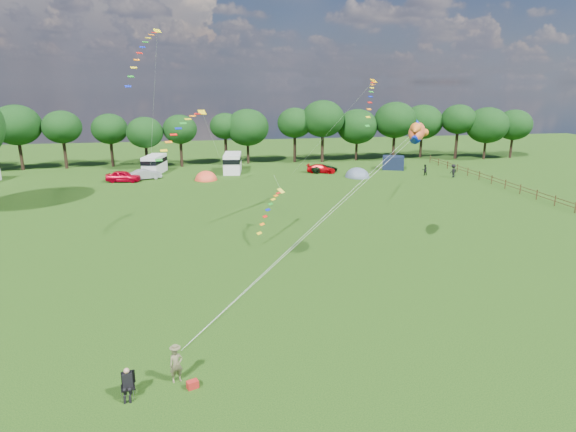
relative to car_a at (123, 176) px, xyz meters
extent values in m
plane|color=black|center=(16.52, -43.11, -0.77)|extent=(180.00, 180.00, 0.00)
cylinder|color=black|center=(-16.68, 12.26, 1.33)|extent=(0.49, 0.49, 4.21)
ellipsoid|color=#0B340D|center=(-16.68, 12.26, 6.10)|extent=(7.11, 7.11, 6.05)
cylinder|color=black|center=(-10.39, 12.59, 1.35)|extent=(0.49, 0.49, 4.25)
ellipsoid|color=#0B340D|center=(-10.39, 12.59, 5.68)|extent=(5.86, 5.86, 4.98)
cylinder|color=black|center=(-3.51, 13.20, 1.18)|extent=(0.47, 0.47, 3.90)
ellipsoid|color=#0B340D|center=(-3.51, 13.20, 5.22)|extent=(5.58, 5.58, 4.74)
cylinder|color=black|center=(2.16, 10.16, 1.01)|extent=(0.44, 0.44, 3.56)
ellipsoid|color=#0B340D|center=(2.16, 10.16, 4.87)|extent=(5.56, 5.56, 4.73)
cylinder|color=black|center=(7.42, 11.12, 1.20)|extent=(0.47, 0.47, 3.95)
ellipsoid|color=#0B340D|center=(7.42, 11.12, 5.18)|extent=(5.33, 5.33, 4.53)
cylinder|color=black|center=(14.60, 12.92, 1.40)|extent=(0.50, 0.50, 4.33)
ellipsoid|color=#0B340D|center=(14.60, 12.92, 5.42)|extent=(4.95, 4.95, 4.21)
cylinder|color=black|center=(18.22, 12.45, 0.89)|extent=(0.43, 0.43, 3.31)
ellipsoid|color=#0B340D|center=(18.22, 12.45, 5.18)|extent=(7.03, 7.03, 5.98)
cylinder|color=black|center=(26.18, 12.69, 1.41)|extent=(0.50, 0.50, 4.36)
ellipsoid|color=#0B340D|center=(26.18, 12.69, 5.78)|extent=(5.84, 5.84, 4.97)
cylinder|color=black|center=(30.77, 11.81, 1.50)|extent=(0.51, 0.51, 4.55)
ellipsoid|color=#0B340D|center=(30.77, 11.81, 6.46)|extent=(7.15, 7.15, 6.08)
cylinder|color=black|center=(37.01, 12.52, 0.83)|extent=(0.42, 0.42, 3.21)
ellipsoid|color=#0B340D|center=(37.01, 12.52, 5.03)|extent=(6.90, 6.90, 5.86)
cylinder|color=black|center=(43.50, 11.85, 1.32)|extent=(0.48, 0.48, 4.17)
ellipsoid|color=#0B340D|center=(43.50, 11.85, 6.09)|extent=(7.16, 7.16, 6.09)
cylinder|color=black|center=(49.49, 13.78, 1.06)|extent=(0.45, 0.45, 3.66)
ellipsoid|color=#0B340D|center=(49.49, 13.78, 5.54)|extent=(7.05, 7.05, 5.99)
cylinder|color=black|center=(54.93, 11.26, 1.55)|extent=(0.52, 0.52, 4.65)
ellipsoid|color=#0B340D|center=(54.93, 11.26, 6.11)|extent=(5.96, 5.96, 5.06)
cylinder|color=black|center=(59.67, 9.93, 0.82)|extent=(0.42, 0.42, 3.19)
ellipsoid|color=#0B340D|center=(59.67, 9.93, 5.12)|extent=(7.23, 7.23, 6.14)
cylinder|color=black|center=(65.07, 10.33, 0.99)|extent=(0.44, 0.44, 3.52)
ellipsoid|color=#0B340D|center=(65.07, 10.33, 5.08)|extent=(6.22, 6.22, 5.28)
cylinder|color=#472D19|center=(48.52, -25.11, -0.17)|extent=(0.12, 0.12, 1.20)
cylinder|color=#472D19|center=(48.52, -22.11, -0.17)|extent=(0.12, 0.12, 1.20)
cylinder|color=#472D19|center=(48.52, -23.61, 0.18)|extent=(0.08, 3.00, 0.08)
cylinder|color=#472D19|center=(48.52, -23.61, -0.22)|extent=(0.08, 3.00, 0.08)
cylinder|color=#472D19|center=(48.52, -19.11, -0.17)|extent=(0.12, 0.12, 1.20)
cylinder|color=#472D19|center=(48.52, -20.61, 0.18)|extent=(0.08, 3.00, 0.08)
cylinder|color=#472D19|center=(48.52, -20.61, -0.22)|extent=(0.08, 3.00, 0.08)
cylinder|color=#472D19|center=(48.52, -16.11, -0.17)|extent=(0.12, 0.12, 1.20)
cylinder|color=#472D19|center=(48.52, -17.61, 0.18)|extent=(0.08, 3.00, 0.08)
cylinder|color=#472D19|center=(48.52, -17.61, -0.22)|extent=(0.08, 3.00, 0.08)
cylinder|color=#472D19|center=(48.52, -13.11, -0.17)|extent=(0.12, 0.12, 1.20)
cylinder|color=#472D19|center=(48.52, -14.61, 0.18)|extent=(0.08, 3.00, 0.08)
cylinder|color=#472D19|center=(48.52, -14.61, -0.22)|extent=(0.08, 3.00, 0.08)
cylinder|color=#472D19|center=(48.52, -10.11, -0.17)|extent=(0.12, 0.12, 1.20)
cylinder|color=#472D19|center=(48.52, -11.61, 0.18)|extent=(0.08, 3.00, 0.08)
cylinder|color=#472D19|center=(48.52, -11.61, -0.22)|extent=(0.08, 3.00, 0.08)
cylinder|color=#472D19|center=(48.52, -7.11, -0.17)|extent=(0.12, 0.12, 1.20)
cylinder|color=#472D19|center=(48.52, -8.61, 0.18)|extent=(0.08, 3.00, 0.08)
cylinder|color=#472D19|center=(48.52, -8.61, -0.22)|extent=(0.08, 3.00, 0.08)
cylinder|color=#472D19|center=(48.52, -4.11, -0.17)|extent=(0.12, 0.12, 1.20)
cylinder|color=#472D19|center=(48.52, -5.61, 0.18)|extent=(0.08, 3.00, 0.08)
cylinder|color=#472D19|center=(48.52, -5.61, -0.22)|extent=(0.08, 3.00, 0.08)
cylinder|color=#472D19|center=(48.52, -1.11, -0.17)|extent=(0.12, 0.12, 1.20)
cylinder|color=#472D19|center=(48.52, -2.61, 0.18)|extent=(0.08, 3.00, 0.08)
cylinder|color=#472D19|center=(48.52, -2.61, -0.22)|extent=(0.08, 3.00, 0.08)
cylinder|color=#472D19|center=(48.52, 1.89, -0.17)|extent=(0.12, 0.12, 1.20)
cylinder|color=#472D19|center=(48.52, 0.39, 0.18)|extent=(0.08, 3.00, 0.08)
cylinder|color=#472D19|center=(48.52, 0.39, -0.22)|extent=(0.08, 3.00, 0.08)
cylinder|color=#472D19|center=(48.52, 4.89, -0.17)|extent=(0.12, 0.12, 1.20)
cylinder|color=#472D19|center=(48.52, 3.39, 0.18)|extent=(0.08, 3.00, 0.08)
cylinder|color=#472D19|center=(48.52, 3.39, -0.22)|extent=(0.08, 3.00, 0.08)
cylinder|color=#472D19|center=(48.52, 7.89, -0.17)|extent=(0.12, 0.12, 1.20)
cylinder|color=#472D19|center=(48.52, 6.39, 0.18)|extent=(0.08, 3.00, 0.08)
cylinder|color=#472D19|center=(48.52, 6.39, -0.22)|extent=(0.08, 3.00, 0.08)
imported|color=#BB001A|center=(0.00, 0.00, 0.00)|extent=(4.87, 2.57, 1.54)
imported|color=#92949B|center=(2.80, 1.32, -0.07)|extent=(4.23, 2.69, 1.40)
imported|color=#BC0108|center=(28.13, 1.93, -0.15)|extent=(4.46, 3.24, 1.23)
imported|color=black|center=(28.65, 2.37, -0.17)|extent=(4.70, 2.85, 1.19)
cube|color=silver|center=(3.64, 6.11, 0.54)|extent=(3.42, 5.64, 2.63)
cube|color=black|center=(3.64, 6.11, 1.08)|extent=(3.48, 5.75, 0.62)
cylinder|color=black|center=(3.25, 4.50, -0.40)|extent=(0.78, 0.44, 0.74)
cylinder|color=black|center=(4.03, 7.72, -0.40)|extent=(0.78, 0.44, 0.74)
cube|color=white|center=(15.14, 4.73, 0.64)|extent=(3.10, 5.90, 2.82)
cube|color=black|center=(15.14, 4.73, 1.21)|extent=(3.17, 6.02, 0.67)
cylinder|color=black|center=(14.91, 2.97, -0.37)|extent=(0.82, 0.39, 0.79)
cylinder|color=black|center=(15.37, 6.49, -0.37)|extent=(0.82, 0.39, 0.79)
ellipsoid|color=#EF4A2C|center=(11.08, -0.59, -0.75)|extent=(3.01, 3.46, 2.47)
cylinder|color=#EF4A2C|center=(11.08, -0.59, -0.73)|extent=(3.16, 3.16, 0.08)
ellipsoid|color=slate|center=(32.46, -2.16, -0.75)|extent=(3.36, 3.87, 2.63)
cylinder|color=slate|center=(32.46, -2.16, -0.73)|extent=(3.53, 3.53, 0.08)
cube|color=#121A32|center=(39.95, 3.03, 0.24)|extent=(3.97, 3.63, 2.01)
imported|color=brown|center=(9.17, -47.64, 0.07)|extent=(0.71, 0.57, 1.68)
cylinder|color=#99999E|center=(6.93, -48.73, -0.52)|extent=(0.02, 0.02, 0.51)
cylinder|color=#99999E|center=(7.42, -48.73, -0.52)|extent=(0.02, 0.02, 0.51)
cylinder|color=#99999E|center=(6.93, -48.25, -0.52)|extent=(0.02, 0.02, 0.51)
cylinder|color=#99999E|center=(7.42, -48.25, -0.52)|extent=(0.02, 0.02, 0.51)
cube|color=black|center=(7.17, -48.49, -0.26)|extent=(0.67, 0.66, 0.06)
cube|color=black|center=(7.17, -48.22, 0.06)|extent=(0.58, 0.17, 0.61)
cube|color=black|center=(7.17, -48.45, 0.09)|extent=(0.47, 0.34, 0.64)
sphere|color=tan|center=(7.17, -48.47, 0.54)|extent=(0.24, 0.24, 0.24)
cube|color=#A91E1A|center=(9.87, -48.27, -0.60)|extent=(0.57, 0.48, 0.35)
ellipsoid|color=#D65426|center=(25.64, -35.37, 8.96)|extent=(2.49, 3.16, 1.74)
ellipsoid|color=#E2B709|center=(25.64, -35.37, 8.82)|extent=(1.54, 1.98, 0.95)
cone|color=orange|center=(24.98, -36.50, 9.23)|extent=(1.20, 1.31, 0.91)
cone|color=#0016AE|center=(24.98, -36.50, 8.69)|extent=(1.20, 1.31, 0.91)
cone|color=#0016AE|center=(25.69, -35.29, 9.52)|extent=(0.99, 0.94, 0.78)
sphere|color=white|center=(25.90, -34.31, 9.12)|extent=(0.29, 0.29, 0.29)
sphere|color=black|center=(25.89, -34.23, 9.12)|extent=(0.14, 0.14, 0.14)
cube|color=yellow|center=(6.77, -12.89, 17.44)|extent=(0.85, 0.82, 0.40)
cube|color=red|center=(6.50, -13.38, 17.22)|extent=(0.64, 0.51, 0.11)
cube|color=orange|center=(6.23, -13.88, 16.95)|extent=(0.64, 0.51, 0.12)
cube|color=yellow|center=(5.96, -14.37, 16.61)|extent=(0.64, 0.51, 0.14)
cube|color=#198C1E|center=(5.69, -14.87, 16.18)|extent=(0.64, 0.50, 0.15)
cube|color=#0C1EB2|center=(5.42, -15.36, 15.68)|extent=(0.63, 0.50, 0.16)
cube|color=red|center=(5.15, -15.86, 15.09)|extent=(0.63, 0.49, 0.17)
cube|color=orange|center=(4.88, -16.35, 14.43)|extent=(0.63, 0.49, 0.17)
cube|color=yellow|center=(4.61, -16.85, 13.68)|extent=(0.62, 0.48, 0.18)
cube|color=#198C1E|center=(4.34, -17.34, 12.86)|extent=(0.62, 0.48, 0.19)
cube|color=#0C1EB2|center=(4.07, -17.84, 11.95)|extent=(0.62, 0.47, 0.20)
cube|color=yellow|center=(10.91, -23.20, 9.77)|extent=(0.78, 0.72, 0.39)
cube|color=red|center=(10.50, -23.65, 9.66)|extent=(0.62, 0.41, 0.11)
cube|color=orange|center=(10.10, -24.10, 9.51)|extent=(0.62, 0.41, 0.12)
cube|color=yellow|center=(9.69, -24.55, 9.29)|extent=(0.62, 0.41, 0.13)
cube|color=#198C1E|center=(9.29, -25.00, 8.98)|extent=(0.62, 0.40, 0.14)
cube|color=#0C1EB2|center=(8.88, -25.45, 8.59)|extent=(0.62, 0.40, 0.15)
cube|color=red|center=(8.48, -25.90, 8.12)|extent=(0.61, 0.40, 0.16)
cube|color=orange|center=(8.07, -26.35, 7.57)|extent=(0.61, 0.39, 0.17)
cube|color=yellow|center=(7.67, -26.80, 6.95)|extent=(0.61, 0.38, 0.18)
cube|color=#198C1E|center=(7.26, -27.25, 6.24)|extent=(0.61, 0.38, 0.18)
cube|color=#FFF42E|center=(17.61, -25.33, 2.86)|extent=(0.80, 0.81, 0.38)
cube|color=red|center=(17.29, -25.87, 2.79)|extent=(0.54, 0.57, 0.11)
cube|color=orange|center=(16.98, -26.41, 2.68)|extent=(0.54, 0.57, 0.12)
cube|color=yellow|center=(16.66, -26.95, 2.49)|extent=(0.54, 0.57, 0.13)
cube|color=#198C1E|center=(16.35, -27.49, 2.22)|extent=(0.53, 0.56, 0.14)
cube|color=#0C1EB2|center=(16.03, -28.03, 1.86)|extent=(0.53, 0.56, 0.15)
cube|color=red|center=(15.72, -28.57, 1.43)|extent=(0.53, 0.56, 0.15)
cube|color=orange|center=(15.40, -29.11, 0.92)|extent=(0.52, 0.55, 0.16)
cube|color=yellow|center=(15.09, -29.65, 0.33)|extent=(0.52, 0.55, 0.17)
imported|color=black|center=(42.50, -2.65, 0.03)|extent=(0.84, 0.59, 1.59)
imported|color=black|center=(45.82, -4.80, 0.16)|extent=(1.32, 0.99, 1.86)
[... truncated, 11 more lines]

